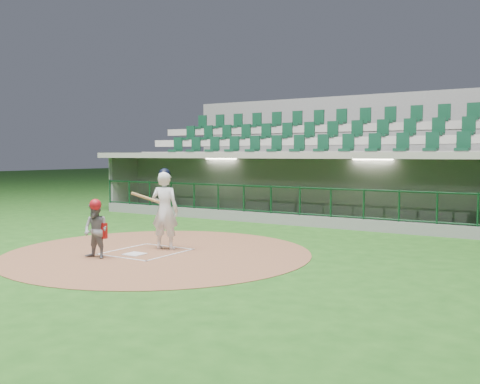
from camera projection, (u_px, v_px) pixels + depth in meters
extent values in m
plane|color=#1D4F16|center=(155.00, 250.00, 12.97)|extent=(120.00, 120.00, 0.00)
cylinder|color=brown|center=(159.00, 253.00, 12.65)|extent=(7.20, 7.20, 0.01)
cube|color=white|center=(135.00, 254.00, 12.38)|extent=(0.43, 0.43, 0.02)
cube|color=white|center=(123.00, 249.00, 13.11)|extent=(0.05, 1.80, 0.01)
cube|color=silver|center=(171.00, 255.00, 12.33)|extent=(0.05, 1.80, 0.01)
cube|color=white|center=(169.00, 246.00, 13.44)|extent=(1.55, 0.05, 0.01)
cube|color=white|center=(121.00, 257.00, 12.00)|extent=(1.55, 0.05, 0.01)
cube|color=slate|center=(291.00, 234.00, 19.38)|extent=(15.00, 3.00, 0.10)
cube|color=slate|center=(310.00, 193.00, 20.64)|extent=(15.00, 0.20, 2.70)
cube|color=#AFAC9B|center=(308.00, 187.00, 20.52)|extent=(13.50, 0.04, 0.90)
cube|color=gray|center=(136.00, 189.00, 23.21)|extent=(0.20, 3.00, 2.70)
cube|color=gray|center=(288.00, 155.00, 18.97)|extent=(15.40, 3.50, 0.20)
cube|color=slate|center=(271.00, 219.00, 18.02)|extent=(15.00, 0.15, 0.40)
cube|color=black|center=(271.00, 173.00, 17.91)|extent=(15.00, 0.01, 0.95)
cube|color=brown|center=(303.00, 223.00, 20.25)|extent=(12.75, 0.40, 0.45)
cube|color=white|center=(222.00, 159.00, 20.76)|extent=(1.30, 0.35, 0.04)
cube|color=white|center=(373.00, 159.00, 17.62)|extent=(1.30, 0.35, 0.04)
imported|color=maroon|center=(194.00, 203.00, 22.70)|extent=(1.04, 0.65, 1.55)
imported|color=#B32013|center=(256.00, 206.00, 21.01)|extent=(1.04, 0.65, 1.65)
imported|color=maroon|center=(319.00, 209.00, 19.40)|extent=(0.92, 0.70, 1.69)
imported|color=#AE1912|center=(445.00, 213.00, 17.54)|extent=(1.74, 0.91, 1.80)
cube|color=slate|center=(326.00, 183.00, 22.02)|extent=(17.00, 6.50, 2.50)
cube|color=gray|center=(312.00, 155.00, 20.67)|extent=(16.60, 0.95, 0.30)
cube|color=#ACA99B|center=(321.00, 142.00, 21.44)|extent=(16.60, 0.95, 0.30)
cube|color=gray|center=(331.00, 129.00, 22.21)|extent=(16.60, 0.95, 0.30)
cube|color=slate|center=(355.00, 150.00, 24.77)|extent=(17.00, 0.25, 5.05)
imported|color=white|center=(165.00, 211.00, 13.01)|extent=(0.78, 0.61, 1.90)
sphere|color=black|center=(164.00, 174.00, 12.95)|extent=(0.28, 0.28, 0.28)
cylinder|color=tan|center=(150.00, 199.00, 12.91)|extent=(0.58, 0.79, 0.39)
imported|color=gray|center=(96.00, 230.00, 11.90)|extent=(0.64, 0.51, 1.25)
sphere|color=#A5111B|center=(95.00, 205.00, 11.86)|extent=(0.26, 0.26, 0.26)
cube|color=#AC1312|center=(101.00, 230.00, 12.02)|extent=(0.32, 0.10, 0.35)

